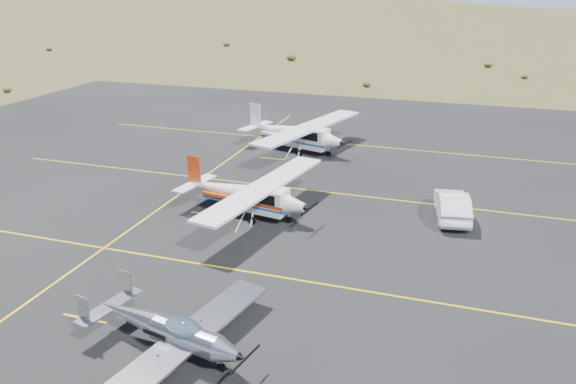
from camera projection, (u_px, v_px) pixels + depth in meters
The scene contains 6 objects.
ground at pixel (194, 287), 24.36m from camera, with size 1600.00×1600.00×0.00m, color #383D1C.
apron at pixel (253, 224), 30.57m from camera, with size 72.00×72.00×0.02m, color black.
aircraft_low_wing at pixel (170, 330), 19.84m from camera, with size 6.42×8.84×1.91m.
aircraft_cessna at pixel (246, 193), 31.45m from camera, with size 7.08×11.58×2.92m.
aircraft_plain at pixel (295, 132), 43.19m from camera, with size 8.47×12.56×3.20m.
sedan at pixel (452, 205), 31.14m from camera, with size 1.62×4.65×1.53m, color white.
Camera 1 is at (10.50, -18.93, 12.60)m, focal length 35.00 mm.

